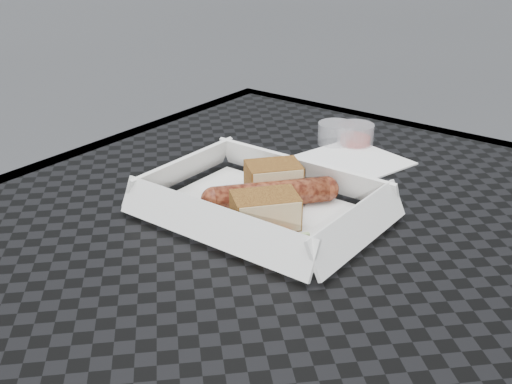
# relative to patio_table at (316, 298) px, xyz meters

# --- Properties ---
(patio_table) EXTENTS (0.80, 0.80, 0.74)m
(patio_table) POSITION_rel_patio_table_xyz_m (0.00, 0.00, 0.00)
(patio_table) COLOR black
(patio_table) RESTS_ON ground
(food_tray) EXTENTS (0.22, 0.15, 0.00)m
(food_tray) POSITION_rel_patio_table_xyz_m (-0.08, 0.00, 0.08)
(food_tray) COLOR white
(food_tray) RESTS_ON patio_table
(bratwurst) EXTENTS (0.11, 0.13, 0.03)m
(bratwurst) POSITION_rel_patio_table_xyz_m (-0.07, 0.02, 0.09)
(bratwurst) COLOR brown
(bratwurst) RESTS_ON food_tray
(bread_near) EXTENTS (0.07, 0.07, 0.04)m
(bread_near) POSITION_rel_patio_table_xyz_m (-0.09, 0.05, 0.10)
(bread_near) COLOR brown
(bread_near) RESTS_ON food_tray
(bread_far) EXTENTS (0.08, 0.08, 0.03)m
(bread_far) POSITION_rel_patio_table_xyz_m (-0.05, -0.02, 0.10)
(bread_far) COLOR brown
(bread_far) RESTS_ON food_tray
(veg_garnish) EXTENTS (0.03, 0.03, 0.00)m
(veg_garnish) POSITION_rel_patio_table_xyz_m (-0.01, -0.04, 0.08)
(veg_garnish) COLOR #E43E09
(veg_garnish) RESTS_ON food_tray
(napkin) EXTENTS (0.15, 0.15, 0.00)m
(napkin) POSITION_rel_patio_table_xyz_m (-0.07, 0.20, 0.08)
(napkin) COLOR white
(napkin) RESTS_ON patio_table
(condiment_cup_sauce) EXTENTS (0.05, 0.05, 0.03)m
(condiment_cup_sauce) POSITION_rel_patio_table_xyz_m (-0.10, 0.26, 0.09)
(condiment_cup_sauce) COLOR maroon
(condiment_cup_sauce) RESTS_ON patio_table
(condiment_cup_empty) EXTENTS (0.05, 0.05, 0.03)m
(condiment_cup_empty) POSITION_rel_patio_table_xyz_m (-0.12, 0.24, 0.09)
(condiment_cup_empty) COLOR silver
(condiment_cup_empty) RESTS_ON patio_table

